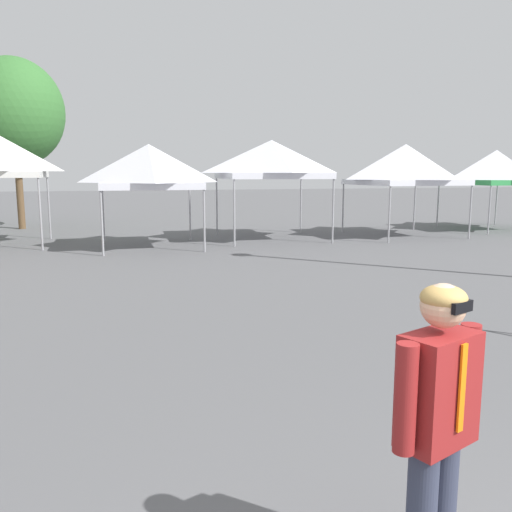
# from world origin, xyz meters

# --- Properties ---
(canopy_tent_behind_center) EXTENTS (3.05, 3.05, 3.20)m
(canopy_tent_behind_center) POSITION_xyz_m (-0.65, 15.56, 2.51)
(canopy_tent_behind_center) COLOR #9E9EA3
(canopy_tent_behind_center) RESTS_ON ground
(canopy_tent_behind_right) EXTENTS (3.61, 3.61, 3.45)m
(canopy_tent_behind_right) POSITION_xyz_m (3.63, 16.63, 2.78)
(canopy_tent_behind_right) COLOR #9E9EA3
(canopy_tent_behind_right) RESTS_ON ground
(canopy_tent_left_of_center) EXTENTS (3.61, 3.61, 3.36)m
(canopy_tent_left_of_center) POSITION_xyz_m (8.65, 16.20, 2.62)
(canopy_tent_left_of_center) COLOR #9E9EA3
(canopy_tent_left_of_center) RESTS_ON ground
(canopy_tent_behind_left) EXTENTS (3.37, 3.37, 3.25)m
(canopy_tent_behind_left) POSITION_xyz_m (13.44, 17.20, 2.54)
(canopy_tent_behind_left) COLOR #9E9EA3
(canopy_tent_behind_left) RESTS_ON ground
(person_foreground) EXTENTS (0.61, 0.37, 1.78)m
(person_foreground) POSITION_xyz_m (-0.25, 1.10, 1.03)
(person_foreground) COLOR #33384C
(person_foreground) RESTS_ON ground
(tree_behind_tents_left) EXTENTS (3.94, 3.94, 6.93)m
(tree_behind_tents_left) POSITION_xyz_m (-5.46, 22.58, 4.75)
(tree_behind_tents_left) COLOR brown
(tree_behind_tents_left) RESTS_ON ground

